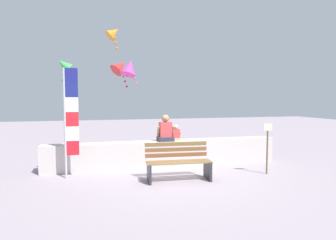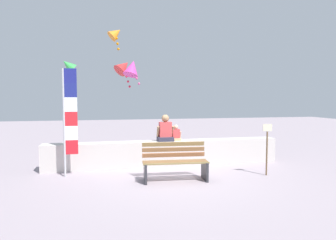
# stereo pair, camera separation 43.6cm
# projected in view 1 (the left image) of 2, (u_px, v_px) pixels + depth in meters

# --- Properties ---
(ground_plane) EXTENTS (40.00, 40.00, 0.00)m
(ground_plane) POSITION_uv_depth(u_px,v_px,m) (175.00, 174.00, 7.63)
(ground_plane) COLOR gray
(seawall_ledge) EXTENTS (6.79, 0.46, 0.73)m
(seawall_ledge) POSITION_uv_depth(u_px,v_px,m) (166.00, 153.00, 8.51)
(seawall_ledge) COLOR beige
(seawall_ledge) RESTS_ON ground
(park_bench) EXTENTS (1.58, 0.73, 0.88)m
(park_bench) POSITION_uv_depth(u_px,v_px,m) (178.00, 163.00, 7.02)
(park_bench) COLOR olive
(park_bench) RESTS_ON ground
(person_adult) EXTENTS (0.50, 0.36, 0.76)m
(person_adult) POSITION_uv_depth(u_px,v_px,m) (165.00, 131.00, 8.41)
(person_adult) COLOR #313143
(person_adult) RESTS_ON seawall_ledge
(person_child) EXTENTS (0.30, 0.22, 0.46)m
(person_child) POSITION_uv_depth(u_px,v_px,m) (176.00, 134.00, 8.50)
(person_child) COLOR tan
(person_child) RESTS_ON seawall_ledge
(flag_banner) EXTENTS (0.35, 0.05, 2.68)m
(flag_banner) POSITION_uv_depth(u_px,v_px,m) (69.00, 117.00, 7.12)
(flag_banner) COLOR #B7B7BC
(flag_banner) RESTS_ON ground
(kite_green) EXTENTS (0.64, 0.59, 0.87)m
(kite_green) POSITION_uv_depth(u_px,v_px,m) (64.00, 65.00, 10.07)
(kite_green) COLOR green
(kite_magenta) EXTENTS (0.83, 0.83, 0.91)m
(kite_magenta) POSITION_uv_depth(u_px,v_px,m) (129.00, 68.00, 9.84)
(kite_magenta) COLOR #DB3D9E
(kite_orange) EXTENTS (0.59, 0.57, 0.84)m
(kite_orange) POSITION_uv_depth(u_px,v_px,m) (114.00, 33.00, 9.20)
(kite_orange) COLOR orange
(kite_red) EXTENTS (0.85, 0.78, 1.11)m
(kite_red) POSITION_uv_depth(u_px,v_px,m) (120.00, 67.00, 10.38)
(kite_red) COLOR red
(sign_post) EXTENTS (0.24, 0.04, 1.31)m
(sign_post) POSITION_uv_depth(u_px,v_px,m) (267.00, 144.00, 7.54)
(sign_post) COLOR brown
(sign_post) RESTS_ON ground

